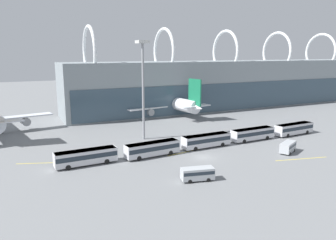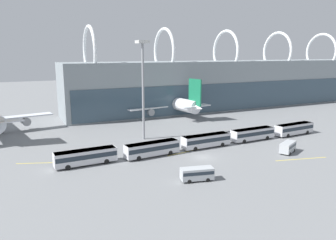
{
  "view_description": "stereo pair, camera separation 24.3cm",
  "coord_description": "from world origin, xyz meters",
  "px_view_note": "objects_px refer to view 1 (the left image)",
  "views": [
    {
      "loc": [
        -35.27,
        -56.21,
        21.56
      ],
      "look_at": [
        1.79,
        21.02,
        4.0
      ],
      "focal_mm": 35.0,
      "sensor_mm": 36.0,
      "label": 1
    },
    {
      "loc": [
        -35.05,
        -56.31,
        21.56
      ],
      "look_at": [
        1.79,
        21.02,
        4.0
      ],
      "focal_mm": 35.0,
      "sensor_mm": 36.0,
      "label": 2
    }
  ],
  "objects_px": {
    "shuttle_bus_0": "(86,156)",
    "shuttle_bus_1": "(152,148)",
    "shuttle_bus_3": "(253,133)",
    "shuttle_bus_4": "(294,128)",
    "airliner_at_gate_far": "(172,103)",
    "shuttle_bus_2": "(206,140)",
    "floodlight_mast": "(143,72)",
    "service_van_foreground": "(288,147)",
    "service_van_crossing": "(198,173)"
  },
  "relations": [
    {
      "from": "shuttle_bus_0",
      "to": "shuttle_bus_4",
      "type": "xyz_separation_m",
      "value": [
        55.47,
        0.32,
        0.0
      ]
    },
    {
      "from": "shuttle_bus_2",
      "to": "airliner_at_gate_far",
      "type": "bearing_deg",
      "value": 72.62
    },
    {
      "from": "shuttle_bus_0",
      "to": "service_van_foreground",
      "type": "distance_m",
      "value": 43.21
    },
    {
      "from": "shuttle_bus_1",
      "to": "shuttle_bus_2",
      "type": "height_order",
      "value": "same"
    },
    {
      "from": "shuttle_bus_4",
      "to": "service_van_crossing",
      "type": "xyz_separation_m",
      "value": [
        -39.93,
        -16.71,
        -0.45
      ]
    },
    {
      "from": "service_van_foreground",
      "to": "service_van_crossing",
      "type": "bearing_deg",
      "value": 164.65
    },
    {
      "from": "shuttle_bus_1",
      "to": "shuttle_bus_3",
      "type": "distance_m",
      "value": 27.76
    },
    {
      "from": "shuttle_bus_2",
      "to": "shuttle_bus_0",
      "type": "bearing_deg",
      "value": 178.41
    },
    {
      "from": "shuttle_bus_0",
      "to": "service_van_crossing",
      "type": "bearing_deg",
      "value": -48.8
    },
    {
      "from": "shuttle_bus_2",
      "to": "floodlight_mast",
      "type": "height_order",
      "value": "floodlight_mast"
    },
    {
      "from": "service_van_crossing",
      "to": "shuttle_bus_4",
      "type": "bearing_deg",
      "value": 35.35
    },
    {
      "from": "shuttle_bus_4",
      "to": "service_van_foreground",
      "type": "bearing_deg",
      "value": -144.03
    },
    {
      "from": "airliner_at_gate_far",
      "to": "shuttle_bus_0",
      "type": "bearing_deg",
      "value": 126.77
    },
    {
      "from": "shuttle_bus_1",
      "to": "floodlight_mast",
      "type": "xyz_separation_m",
      "value": [
        3.59,
        14.07,
        15.12
      ]
    },
    {
      "from": "airliner_at_gate_far",
      "to": "shuttle_bus_0",
      "type": "xyz_separation_m",
      "value": [
        -38.71,
        -40.2,
        -2.55
      ]
    },
    {
      "from": "shuttle_bus_0",
      "to": "shuttle_bus_2",
      "type": "relative_size",
      "value": 1.0
    },
    {
      "from": "airliner_at_gate_far",
      "to": "service_van_foreground",
      "type": "height_order",
      "value": "airliner_at_gate_far"
    },
    {
      "from": "airliner_at_gate_far",
      "to": "shuttle_bus_4",
      "type": "relative_size",
      "value": 2.96
    },
    {
      "from": "shuttle_bus_4",
      "to": "shuttle_bus_1",
      "type": "bearing_deg",
      "value": 177.42
    },
    {
      "from": "shuttle_bus_0",
      "to": "shuttle_bus_1",
      "type": "distance_m",
      "value": 13.88
    },
    {
      "from": "airliner_at_gate_far",
      "to": "service_van_crossing",
      "type": "distance_m",
      "value": 61.21
    },
    {
      "from": "service_van_crossing",
      "to": "floodlight_mast",
      "type": "bearing_deg",
      "value": 98.99
    },
    {
      "from": "airliner_at_gate_far",
      "to": "floodlight_mast",
      "type": "bearing_deg",
      "value": 132.09
    },
    {
      "from": "airliner_at_gate_far",
      "to": "shuttle_bus_1",
      "type": "xyz_separation_m",
      "value": [
        -24.84,
        -40.69,
        -2.55
      ]
    },
    {
      "from": "shuttle_bus_2",
      "to": "shuttle_bus_3",
      "type": "relative_size",
      "value": 1.0
    },
    {
      "from": "airliner_at_gate_far",
      "to": "service_van_foreground",
      "type": "distance_m",
      "value": 51.42
    },
    {
      "from": "shuttle_bus_3",
      "to": "shuttle_bus_4",
      "type": "xyz_separation_m",
      "value": [
        13.87,
        -0.24,
        0.0
      ]
    },
    {
      "from": "shuttle_bus_4",
      "to": "service_van_crossing",
      "type": "relative_size",
      "value": 2.05
    },
    {
      "from": "airliner_at_gate_far",
      "to": "shuttle_bus_2",
      "type": "bearing_deg",
      "value": 155.35
    },
    {
      "from": "floodlight_mast",
      "to": "airliner_at_gate_far",
      "type": "bearing_deg",
      "value": 51.4
    },
    {
      "from": "shuttle_bus_3",
      "to": "service_van_crossing",
      "type": "relative_size",
      "value": 2.04
    },
    {
      "from": "shuttle_bus_0",
      "to": "shuttle_bus_3",
      "type": "distance_m",
      "value": 41.61
    },
    {
      "from": "shuttle_bus_3",
      "to": "service_van_foreground",
      "type": "bearing_deg",
      "value": -91.19
    },
    {
      "from": "shuttle_bus_4",
      "to": "shuttle_bus_3",
      "type": "bearing_deg",
      "value": 175.32
    },
    {
      "from": "service_van_crossing",
      "to": "service_van_foreground",
      "type": "bearing_deg",
      "value": 24.16
    },
    {
      "from": "shuttle_bus_3",
      "to": "floodlight_mast",
      "type": "xyz_separation_m",
      "value": [
        -24.14,
        13.02,
        15.12
      ]
    },
    {
      "from": "shuttle_bus_0",
      "to": "shuttle_bus_1",
      "type": "xyz_separation_m",
      "value": [
        13.87,
        -0.5,
        0.0
      ]
    },
    {
      "from": "shuttle_bus_1",
      "to": "floodlight_mast",
      "type": "bearing_deg",
      "value": 71.02
    },
    {
      "from": "airliner_at_gate_far",
      "to": "service_van_foreground",
      "type": "bearing_deg",
      "value": 174.11
    },
    {
      "from": "shuttle_bus_0",
      "to": "service_van_foreground",
      "type": "bearing_deg",
      "value": -17.11
    },
    {
      "from": "airliner_at_gate_far",
      "to": "shuttle_bus_1",
      "type": "distance_m",
      "value": 47.74
    },
    {
      "from": "shuttle_bus_0",
      "to": "shuttle_bus_1",
      "type": "relative_size",
      "value": 0.99
    },
    {
      "from": "shuttle_bus_4",
      "to": "floodlight_mast",
      "type": "height_order",
      "value": "floodlight_mast"
    },
    {
      "from": "airliner_at_gate_far",
      "to": "shuttle_bus_2",
      "type": "distance_m",
      "value": 41.54
    },
    {
      "from": "shuttle_bus_3",
      "to": "service_van_foreground",
      "type": "height_order",
      "value": "shuttle_bus_3"
    },
    {
      "from": "shuttle_bus_2",
      "to": "floodlight_mast",
      "type": "distance_m",
      "value": 22.65
    },
    {
      "from": "shuttle_bus_3",
      "to": "shuttle_bus_4",
      "type": "bearing_deg",
      "value": -2.98
    },
    {
      "from": "shuttle_bus_4",
      "to": "shuttle_bus_0",
      "type": "bearing_deg",
      "value": 176.63
    },
    {
      "from": "shuttle_bus_1",
      "to": "shuttle_bus_4",
      "type": "xyz_separation_m",
      "value": [
        41.6,
        0.82,
        0.0
      ]
    },
    {
      "from": "shuttle_bus_4",
      "to": "service_van_foreground",
      "type": "xyz_separation_m",
      "value": [
        -13.7,
        -11.36,
        -0.41
      ]
    }
  ]
}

